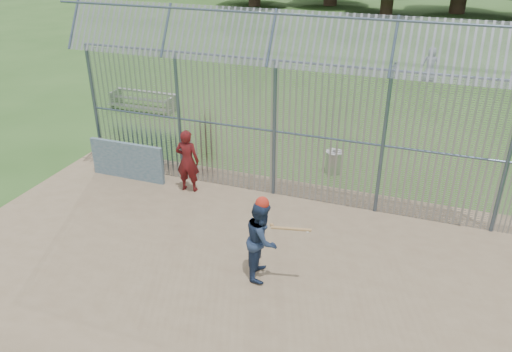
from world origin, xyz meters
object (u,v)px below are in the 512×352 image
at_px(bleacher, 143,100).
at_px(onlooker, 188,161).
at_px(batter, 262,239).
at_px(trash_can, 334,162).
at_px(dugout_wall, 127,161).

bearing_deg(bleacher, onlooker, -48.82).
bearing_deg(bleacher, batter, -46.39).
height_order(batter, trash_can, batter).
xyz_separation_m(batter, trash_can, (0.41, 5.78, -0.58)).
distance_m(trash_can, bleacher, 9.66).
height_order(batter, onlooker, onlooker).
height_order(onlooker, trash_can, onlooker).
bearing_deg(trash_can, batter, -94.09).
distance_m(batter, trash_can, 5.82).
xyz_separation_m(dugout_wall, onlooker, (2.15, -0.06, 0.36)).
relative_size(dugout_wall, bleacher, 0.83).
relative_size(dugout_wall, batter, 1.33).
xyz_separation_m(dugout_wall, bleacher, (-3.10, 5.94, -0.21)).
bearing_deg(trash_can, dugout_wall, -156.26).
bearing_deg(onlooker, dugout_wall, -7.83).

